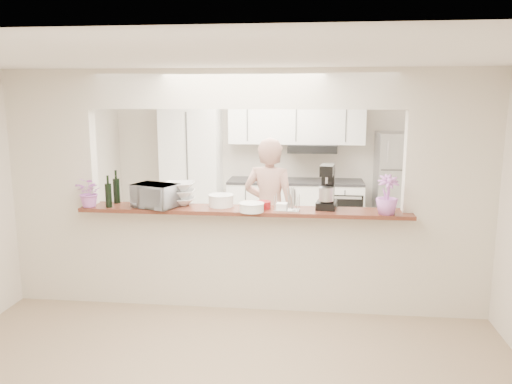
# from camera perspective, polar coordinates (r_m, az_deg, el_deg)

# --- Properties ---
(floor) EXTENTS (6.00, 6.00, 0.00)m
(floor) POSITION_cam_1_polar(r_m,az_deg,el_deg) (5.53, -1.30, -12.85)
(floor) COLOR gray
(floor) RESTS_ON ground
(tile_overlay) EXTENTS (5.00, 2.90, 0.01)m
(tile_overlay) POSITION_cam_1_polar(r_m,az_deg,el_deg) (6.97, 0.38, -7.73)
(tile_overlay) COLOR #BDB6AA
(tile_overlay) RESTS_ON floor
(partition) EXTENTS (5.00, 0.15, 2.50)m
(partition) POSITION_cam_1_polar(r_m,az_deg,el_deg) (5.12, -1.37, 2.53)
(partition) COLOR beige
(partition) RESTS_ON floor
(bar_counter) EXTENTS (3.40, 0.38, 1.09)m
(bar_counter) POSITION_cam_1_polar(r_m,az_deg,el_deg) (5.32, -1.33, -7.18)
(bar_counter) COLOR beige
(bar_counter) RESTS_ON floor
(kitchen_cabinets) EXTENTS (3.15, 0.62, 2.25)m
(kitchen_cabinets) POSITION_cam_1_polar(r_m,az_deg,el_deg) (7.89, -0.09, 1.72)
(kitchen_cabinets) COLOR white
(kitchen_cabinets) RESTS_ON floor
(refrigerator) EXTENTS (0.75, 0.70, 1.70)m
(refrigerator) POSITION_cam_1_polar(r_m,az_deg,el_deg) (7.91, 16.16, 0.40)
(refrigerator) COLOR #B2B2B7
(refrigerator) RESTS_ON floor
(flower_left) EXTENTS (0.34, 0.32, 0.31)m
(flower_left) POSITION_cam_1_polar(r_m,az_deg,el_deg) (5.46, -18.45, -0.02)
(flower_left) COLOR #DB74C6
(flower_left) RESTS_ON bar_counter
(wine_bottle_a) EXTENTS (0.07, 0.07, 0.34)m
(wine_bottle_a) POSITION_cam_1_polar(r_m,az_deg,el_deg) (5.39, -16.50, -0.32)
(wine_bottle_a) COLOR black
(wine_bottle_a) RESTS_ON bar_counter
(wine_bottle_b) EXTENTS (0.07, 0.07, 0.36)m
(wine_bottle_b) POSITION_cam_1_polar(r_m,az_deg,el_deg) (5.59, -15.65, 0.20)
(wine_bottle_b) COLOR black
(wine_bottle_b) RESTS_ON bar_counter
(toaster_oven) EXTENTS (0.52, 0.43, 0.25)m
(toaster_oven) POSITION_cam_1_polar(r_m,az_deg,el_deg) (5.27, -11.44, -0.42)
(toaster_oven) COLOR #A8A8AD
(toaster_oven) RESTS_ON bar_counter
(serving_bowls) EXTENTS (0.35, 0.35, 0.24)m
(serving_bowls) POSITION_cam_1_polar(r_m,az_deg,el_deg) (5.35, -8.74, -0.20)
(serving_bowls) COLOR silver
(serving_bowls) RESTS_ON bar_counter
(plate_stack_a) EXTENTS (0.27, 0.27, 0.12)m
(plate_stack_a) POSITION_cam_1_polar(r_m,az_deg,el_deg) (5.25, -4.02, -0.96)
(plate_stack_a) COLOR white
(plate_stack_a) RESTS_ON bar_counter
(plate_stack_b) EXTENTS (0.25, 0.25, 0.09)m
(plate_stack_b) POSITION_cam_1_polar(r_m,az_deg,el_deg) (4.99, -0.50, -1.75)
(plate_stack_b) COLOR white
(plate_stack_b) RESTS_ON bar_counter
(red_bowl) EXTENTS (0.16, 0.16, 0.07)m
(red_bowl) POSITION_cam_1_polar(r_m,az_deg,el_deg) (5.13, 0.82, -1.48)
(red_bowl) COLOR maroon
(red_bowl) RESTS_ON bar_counter
(tan_bowl) EXTENTS (0.15, 0.15, 0.07)m
(tan_bowl) POSITION_cam_1_polar(r_m,az_deg,el_deg) (5.15, -0.79, -1.46)
(tan_bowl) COLOR tan
(tan_bowl) RESTS_ON bar_counter
(utensil_caddy) EXTENTS (0.26, 0.17, 0.24)m
(utensil_caddy) POSITION_cam_1_polar(r_m,az_deg,el_deg) (5.01, 3.57, -1.07)
(utensil_caddy) COLOR silver
(utensil_caddy) RESTS_ON bar_counter
(stand_mixer) EXTENTS (0.23, 0.33, 0.45)m
(stand_mixer) POSITION_cam_1_polar(r_m,az_deg,el_deg) (5.17, 8.13, 0.39)
(stand_mixer) COLOR black
(stand_mixer) RESTS_ON bar_counter
(flower_right) EXTENTS (0.25, 0.25, 0.39)m
(flower_right) POSITION_cam_1_polar(r_m,az_deg,el_deg) (5.02, 14.78, -0.30)
(flower_right) COLOR #AF67C0
(flower_right) RESTS_ON bar_counter
(person) EXTENTS (0.71, 0.54, 1.75)m
(person) POSITION_cam_1_polar(r_m,az_deg,el_deg) (5.99, 1.55, -2.18)
(person) COLOR tan
(person) RESTS_ON floor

